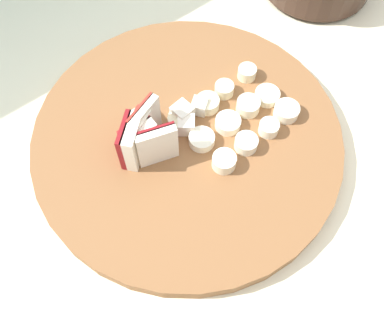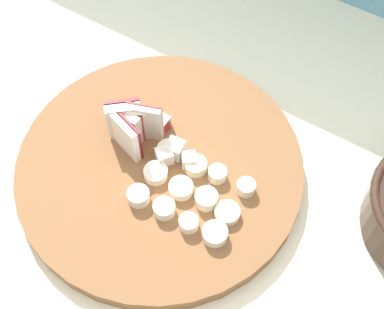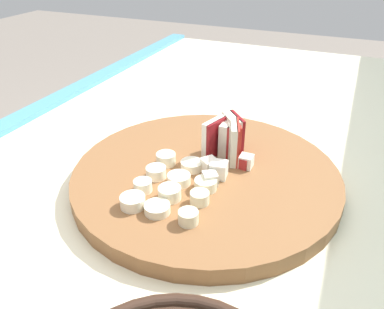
# 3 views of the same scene
# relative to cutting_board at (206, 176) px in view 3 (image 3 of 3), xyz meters

# --- Properties ---
(cutting_board) EXTENTS (0.35, 0.35, 0.02)m
(cutting_board) POSITION_rel_cutting_board_xyz_m (0.00, 0.00, 0.00)
(cutting_board) COLOR brown
(cutting_board) RESTS_ON tiled_countertop
(apple_wedge_fan) EXTENTS (0.07, 0.05, 0.05)m
(apple_wedge_fan) POSITION_rel_cutting_board_xyz_m (-0.05, 0.01, 0.04)
(apple_wedge_fan) COLOR maroon
(apple_wedge_fan) RESTS_ON cutting_board
(apple_dice_pile) EXTENTS (0.08, 0.07, 0.02)m
(apple_dice_pile) POSITION_rel_cutting_board_xyz_m (0.00, 0.02, 0.02)
(apple_dice_pile) COLOR #A32323
(apple_dice_pile) RESTS_ON cutting_board
(banana_slice_rows) EXTENTS (0.13, 0.10, 0.02)m
(banana_slice_rows) POSITION_rel_cutting_board_xyz_m (0.05, -0.02, 0.02)
(banana_slice_rows) COLOR #F4EAC6
(banana_slice_rows) RESTS_ON cutting_board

